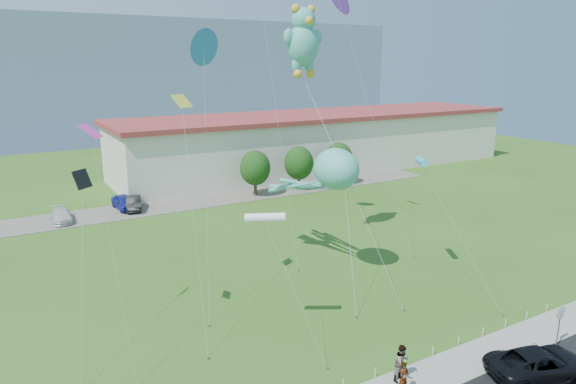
{
  "coord_description": "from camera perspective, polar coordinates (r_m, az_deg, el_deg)",
  "views": [
    {
      "loc": [
        -16.26,
        -18.78,
        15.39
      ],
      "look_at": [
        -0.68,
        8.0,
        7.54
      ],
      "focal_mm": 32.0,
      "sensor_mm": 36.0,
      "label": 1
    }
  ],
  "objects": [
    {
      "name": "ground",
      "position": [
        29.22,
        9.54,
        -17.78
      ],
      "size": [
        160.0,
        160.0,
        0.0
      ],
      "primitive_type": "plane",
      "color": "#335618",
      "rests_on": "ground"
    },
    {
      "name": "parking_strip",
      "position": [
        58.24,
        -12.9,
        -1.44
      ],
      "size": [
        70.0,
        6.0,
        0.06
      ],
      "primitive_type": "cube",
      "color": "#59544C",
      "rests_on": "ground"
    },
    {
      "name": "hill_ridge",
      "position": [
        139.76,
        -24.05,
        11.84
      ],
      "size": [
        160.0,
        50.0,
        25.0
      ],
      "primitive_type": "cube",
      "color": "slate",
      "rests_on": "ground"
    },
    {
      "name": "warehouse",
      "position": [
        76.51,
        3.73,
        5.72
      ],
      "size": [
        61.0,
        15.0,
        8.2
      ],
      "color": "beige",
      "rests_on": "ground"
    },
    {
      "name": "stop_sign",
      "position": [
        32.54,
        28.0,
        -12.12
      ],
      "size": [
        0.8,
        0.07,
        2.5
      ],
      "color": "slate",
      "rests_on": "ground"
    },
    {
      "name": "rope_fence",
      "position": [
        28.27,
        11.32,
        -18.47
      ],
      "size": [
        26.05,
        0.05,
        0.5
      ],
      "color": "white",
      "rests_on": "ground"
    },
    {
      "name": "tree_near",
      "position": [
        60.16,
        -3.67,
        2.68
      ],
      "size": [
        3.6,
        3.6,
        5.47
      ],
      "color": "#3F2B19",
      "rests_on": "ground"
    },
    {
      "name": "tree_mid",
      "position": [
        63.01,
        1.22,
        3.23
      ],
      "size": [
        3.6,
        3.6,
        5.47
      ],
      "color": "#3F2B19",
      "rests_on": "ground"
    },
    {
      "name": "tree_far",
      "position": [
        66.28,
        5.66,
        3.71
      ],
      "size": [
        3.6,
        3.6,
        5.47
      ],
      "color": "#3F2B19",
      "rests_on": "ground"
    },
    {
      "name": "suv",
      "position": [
        29.76,
        26.2,
        -16.74
      ],
      "size": [
        5.81,
        3.88,
        1.48
      ],
      "primitive_type": "imported",
      "rotation": [
        0.0,
        0.0,
        1.28
      ],
      "color": "black",
      "rests_on": "road"
    },
    {
      "name": "pedestrian_left",
      "position": [
        26.36,
        12.75,
        -19.49
      ],
      "size": [
        0.68,
        0.55,
        1.63
      ],
      "primitive_type": "imported",
      "rotation": [
        0.0,
        0.0,
        0.31
      ],
      "color": "gray",
      "rests_on": "sidewalk"
    },
    {
      "name": "pedestrian_right",
      "position": [
        27.16,
        12.57,
        -18.04
      ],
      "size": [
        1.07,
        0.92,
        1.89
      ],
      "primitive_type": "imported",
      "rotation": [
        0.0,
        0.0,
        0.24
      ],
      "color": "gray",
      "rests_on": "sidewalk"
    },
    {
      "name": "parked_car_white",
      "position": [
        55.57,
        -23.87,
        -2.37
      ],
      "size": [
        1.96,
        4.41,
        1.26
      ],
      "primitive_type": "imported",
      "rotation": [
        0.0,
        0.0,
        -0.05
      ],
      "color": "silver",
      "rests_on": "parking_strip"
    },
    {
      "name": "parked_car_blue",
      "position": [
        57.82,
        -17.75,
        -1.07
      ],
      "size": [
        2.15,
        4.6,
        1.52
      ],
      "primitive_type": "imported",
      "rotation": [
        0.0,
        0.0,
        0.08
      ],
      "color": "navy",
      "rests_on": "parking_strip"
    },
    {
      "name": "parked_car_black",
      "position": [
        57.28,
        -16.78,
        -1.19
      ],
      "size": [
        2.45,
        4.55,
        1.42
      ],
      "primitive_type": "imported",
      "rotation": [
        0.0,
        0.0,
        -0.23
      ],
      "color": "black",
      "rests_on": "parking_strip"
    },
    {
      "name": "octopus_kite",
      "position": [
        37.34,
        4.12,
        1.75
      ],
      "size": [
        3.92,
        13.28,
        9.61
      ],
      "color": "teal",
      "rests_on": "ground"
    },
    {
      "name": "teddy_bear_kite",
      "position": [
        41.33,
        1.7,
        16.56
      ],
      "size": [
        3.44,
        14.19,
        19.67
      ],
      "color": "teal",
      "rests_on": "ground"
    },
    {
      "name": "small_kite_cyan",
      "position": [
        37.28,
        14.68,
        3.18
      ],
      "size": [
        0.56,
        8.7,
        9.06
      ],
      "color": "#2FB1D5",
      "rests_on": "ground"
    },
    {
      "name": "small_kite_yellow",
      "position": [
        31.32,
        -11.39,
        6.73
      ],
      "size": [
        2.37,
        7.83,
        13.54
      ],
      "color": "#AEBF2D",
      "rests_on": "ground"
    },
    {
      "name": "small_kite_white",
      "position": [
        27.8,
        -2.51,
        -2.99
      ],
      "size": [
        1.55,
        5.52,
        7.66
      ],
      "color": "white",
      "rests_on": "ground"
    },
    {
      "name": "small_kite_black",
      "position": [
        30.55,
        -21.91,
        -0.74
      ],
      "size": [
        2.58,
        7.22,
        9.45
      ],
      "color": "black",
      "rests_on": "ground"
    },
    {
      "name": "small_kite_blue",
      "position": [
        34.51,
        -9.32,
        14.93
      ],
      "size": [
        3.59,
        6.61,
        16.99
      ],
      "color": "blue",
      "rests_on": "ground"
    },
    {
      "name": "small_kite_purple",
      "position": [
        45.45,
        5.84,
        20.05
      ],
      "size": [
        2.93,
        9.2,
        21.33
      ],
      "color": "purple",
      "rests_on": "ground"
    },
    {
      "name": "small_kite_pink",
      "position": [
        27.71,
        -20.56,
        3.36
      ],
      "size": [
        1.29,
        5.67,
        12.43
      ],
      "color": "#E432A7",
      "rests_on": "ground"
    }
  ]
}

